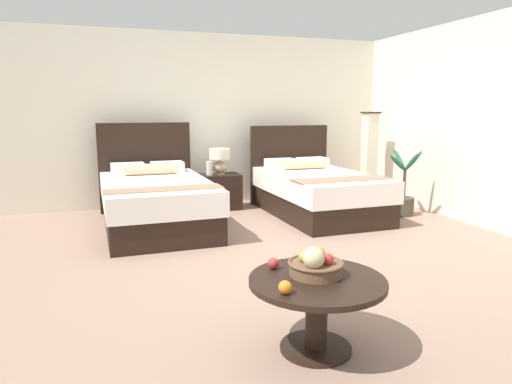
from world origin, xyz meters
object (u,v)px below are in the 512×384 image
at_px(nightstand, 220,191).
at_px(coffee_table, 317,298).
at_px(loose_apple, 273,263).
at_px(bed_near_window, 156,201).
at_px(potted_palm, 403,197).
at_px(floor_lamp_corner, 369,157).
at_px(bed_near_corner, 317,191).
at_px(loose_orange, 285,287).
at_px(vase, 210,168).
at_px(table_lamp, 220,159).
at_px(fruit_bowl, 315,265).

height_order(nightstand, coffee_table, nightstand).
xyz_separation_m(nightstand, coffee_table, (-0.45, -4.21, 0.08)).
bearing_deg(loose_apple, nightstand, 80.80).
height_order(bed_near_window, nightstand, bed_near_window).
bearing_deg(nightstand, coffee_table, -96.12).
bearing_deg(potted_palm, bed_near_window, 172.62).
bearing_deg(floor_lamp_corner, bed_near_corner, -152.98).
relative_size(nightstand, floor_lamp_corner, 0.40).
height_order(bed_near_corner, loose_orange, bed_near_corner).
xyz_separation_m(nightstand, vase, (-0.17, -0.04, 0.36)).
bearing_deg(loose_orange, floor_lamp_corner, 53.25).
height_order(bed_near_window, potted_palm, bed_near_window).
relative_size(bed_near_corner, nightstand, 3.77).
height_order(table_lamp, loose_orange, table_lamp).
bearing_deg(floor_lamp_corner, potted_palm, -94.40).
bearing_deg(potted_palm, loose_apple, -137.30).
relative_size(floor_lamp_corner, potted_palm, 1.52).
relative_size(bed_near_window, potted_palm, 2.35).
relative_size(nightstand, loose_orange, 7.42).
height_order(bed_near_corner, potted_palm, bed_near_corner).
distance_m(table_lamp, loose_orange, 4.46).
distance_m(table_lamp, vase, 0.22).
distance_m(table_lamp, fruit_bowl, 4.21).
height_order(loose_apple, floor_lamp_corner, floor_lamp_corner).
bearing_deg(nightstand, table_lamp, 90.00).
xyz_separation_m(bed_near_window, table_lamp, (1.04, 0.82, 0.41)).
bearing_deg(loose_orange, potted_palm, 45.84).
relative_size(coffee_table, loose_orange, 10.87).
height_order(vase, potted_palm, potted_palm).
distance_m(bed_near_corner, nightstand, 1.44).
distance_m(nightstand, potted_palm, 2.63).
height_order(coffee_table, fruit_bowl, fruit_bowl).
height_order(bed_near_window, floor_lamp_corner, floor_lamp_corner).
relative_size(loose_apple, floor_lamp_corner, 0.05).
bearing_deg(fruit_bowl, bed_near_corner, 64.10).
distance_m(table_lamp, loose_apple, 4.05).
bearing_deg(nightstand, loose_orange, -99.41).
bearing_deg(nightstand, potted_palm, -28.08).
distance_m(bed_near_corner, floor_lamp_corner, 1.41).
distance_m(bed_near_corner, fruit_bowl, 3.74).
height_order(bed_near_corner, vase, bed_near_corner).
height_order(bed_near_window, table_lamp, bed_near_window).
bearing_deg(coffee_table, vase, 86.14).
height_order(nightstand, potted_palm, potted_palm).
bearing_deg(nightstand, fruit_bowl, -96.06).
bearing_deg(coffee_table, table_lamp, 83.91).
distance_m(loose_orange, potted_palm, 4.38).
xyz_separation_m(bed_near_window, loose_orange, (0.31, -3.57, 0.16)).
distance_m(coffee_table, loose_apple, 0.35).
bearing_deg(bed_near_corner, loose_apple, -120.04).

